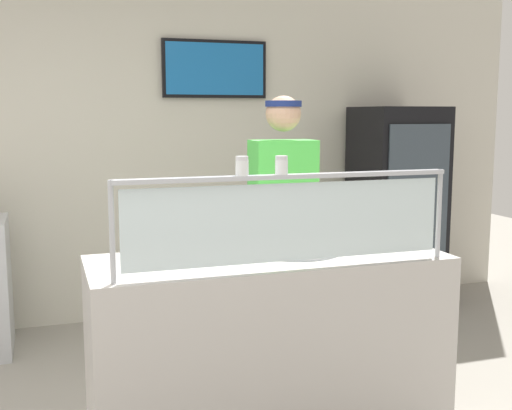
{
  "coord_description": "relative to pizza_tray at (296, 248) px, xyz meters",
  "views": [
    {
      "loc": [
        -0.16,
        -2.58,
        1.66
      ],
      "look_at": [
        0.83,
        0.37,
        1.21
      ],
      "focal_mm": 44.65,
      "sensor_mm": 36.0,
      "label": 1
    }
  ],
  "objects": [
    {
      "name": "parmesan_shaker",
      "position": [
        -0.4,
        -0.34,
        0.46
      ],
      "size": [
        0.06,
        0.06,
        0.09
      ],
      "color": "white",
      "rests_on": "sneeze_guard"
    },
    {
      "name": "serving_counter",
      "position": [
        -0.17,
        -0.07,
        -0.49
      ],
      "size": [
        1.78,
        0.66,
        0.95
      ],
      "primitive_type": "cube",
      "color": "#BCB7B2",
      "rests_on": "ground"
    },
    {
      "name": "drink_fridge",
      "position": [
        1.61,
        1.7,
        -0.11
      ],
      "size": [
        0.65,
        0.66,
        1.71
      ],
      "color": "black",
      "rests_on": "ground"
    },
    {
      "name": "pizza_server",
      "position": [
        -0.04,
        -0.02,
        0.02
      ],
      "size": [
        0.11,
        0.29,
        0.01
      ],
      "primitive_type": "cube",
      "rotation": [
        0.0,
        0.0,
        0.13
      ],
      "color": "#ADAFB7",
      "rests_on": "pizza_tray"
    },
    {
      "name": "worker_figure",
      "position": [
        0.14,
        0.54,
        0.04
      ],
      "size": [
        0.41,
        0.5,
        1.76
      ],
      "color": "#23232D",
      "rests_on": "ground"
    },
    {
      "name": "sneeze_guard",
      "position": [
        -0.17,
        -0.34,
        0.26
      ],
      "size": [
        1.6,
        0.06,
        0.44
      ],
      "color": "#B2B5BC",
      "rests_on": "serving_counter"
    },
    {
      "name": "pizza_tray",
      "position": [
        0.0,
        0.0,
        0.0
      ],
      "size": [
        0.48,
        0.48,
        0.04
      ],
      "color": "#9EA0A8",
      "rests_on": "serving_counter"
    },
    {
      "name": "ground_plane",
      "position": [
        -0.17,
        0.6,
        -0.97
      ],
      "size": [
        12.0,
        12.0,
        0.0
      ],
      "primitive_type": "plane",
      "color": "gray",
      "rests_on": "ground"
    },
    {
      "name": "pepper_flake_shaker",
      "position": [
        -0.21,
        -0.34,
        0.46
      ],
      "size": [
        0.06,
        0.06,
        0.08
      ],
      "color": "white",
      "rests_on": "sneeze_guard"
    },
    {
      "name": "shop_rear_unit",
      "position": [
        -0.17,
        2.14,
        0.39
      ],
      "size": [
        6.18,
        0.13,
        2.7
      ],
      "color": "beige",
      "rests_on": "ground"
    }
  ]
}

